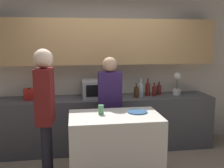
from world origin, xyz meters
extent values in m
cube|color=beige|center=(0.00, 1.74, 1.35)|extent=(6.40, 0.08, 2.70)
cube|color=tan|center=(0.00, 1.54, 1.83)|extent=(3.74, 0.32, 0.75)
cube|color=#4C4C51|center=(0.00, 1.39, 0.45)|extent=(3.60, 0.62, 0.90)
cube|color=beige|center=(-0.05, 0.20, 0.47)|extent=(1.13, 0.69, 0.94)
cube|color=#B7BABC|center=(-0.15, 1.41, 1.05)|extent=(0.52, 0.38, 0.30)
cube|color=black|center=(-0.20, 1.22, 1.05)|extent=(0.31, 0.01, 0.19)
cube|color=#B21E19|center=(-1.22, 1.41, 0.99)|extent=(0.26, 0.16, 0.18)
cube|color=black|center=(-1.27, 1.41, 1.08)|extent=(0.02, 0.11, 0.01)
cube|color=black|center=(-1.17, 1.41, 1.08)|extent=(0.02, 0.11, 0.01)
cylinder|color=silver|center=(1.25, 1.41, 0.95)|extent=(0.14, 0.14, 0.10)
cylinder|color=#38662D|center=(1.25, 1.41, 1.09)|extent=(0.01, 0.01, 0.18)
sphere|color=silver|center=(1.25, 1.41, 1.23)|extent=(0.13, 0.13, 0.13)
cylinder|color=#472814|center=(0.49, 1.30, 0.99)|extent=(0.08, 0.08, 0.18)
cylinder|color=#472814|center=(0.49, 1.30, 1.11)|extent=(0.03, 0.03, 0.07)
cylinder|color=silver|center=(0.59, 1.38, 1.01)|extent=(0.09, 0.09, 0.22)
cylinder|color=silver|center=(0.59, 1.38, 1.16)|extent=(0.03, 0.03, 0.08)
cylinder|color=maroon|center=(0.72, 1.42, 1.01)|extent=(0.08, 0.08, 0.22)
cylinder|color=maroon|center=(0.72, 1.42, 1.16)|extent=(0.03, 0.03, 0.08)
cylinder|color=maroon|center=(0.82, 1.38, 0.98)|extent=(0.07, 0.07, 0.17)
cylinder|color=maroon|center=(0.82, 1.38, 1.10)|extent=(0.02, 0.02, 0.07)
cylinder|color=maroon|center=(0.95, 1.50, 0.98)|extent=(0.09, 0.09, 0.16)
cylinder|color=maroon|center=(0.95, 1.50, 1.10)|extent=(0.03, 0.03, 0.06)
cylinder|color=#2D5684|center=(0.25, 0.28, 0.94)|extent=(0.26, 0.26, 0.01)
cylinder|color=#5CAA6E|center=(-0.22, 0.27, 0.99)|extent=(0.07, 0.07, 0.12)
cylinder|color=black|center=(0.05, 0.80, 0.39)|extent=(0.11, 0.11, 0.78)
cylinder|color=black|center=(-0.11, 0.81, 0.39)|extent=(0.11, 0.11, 0.78)
cube|color=#331E50|center=(-0.03, 0.81, 1.09)|extent=(0.35, 0.20, 0.62)
sphere|color=tan|center=(-0.03, 0.81, 1.51)|extent=(0.21, 0.21, 0.21)
cylinder|color=black|center=(-0.89, 0.35, 0.43)|extent=(0.11, 0.11, 0.85)
cylinder|color=black|center=(-0.90, 0.19, 0.43)|extent=(0.11, 0.11, 0.85)
cube|color=maroon|center=(-0.90, 0.27, 1.19)|extent=(0.22, 0.35, 0.67)
sphere|color=beige|center=(-0.90, 0.27, 1.64)|extent=(0.23, 0.23, 0.23)
camera|label=1|loc=(-0.55, -2.90, 1.86)|focal=42.00mm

